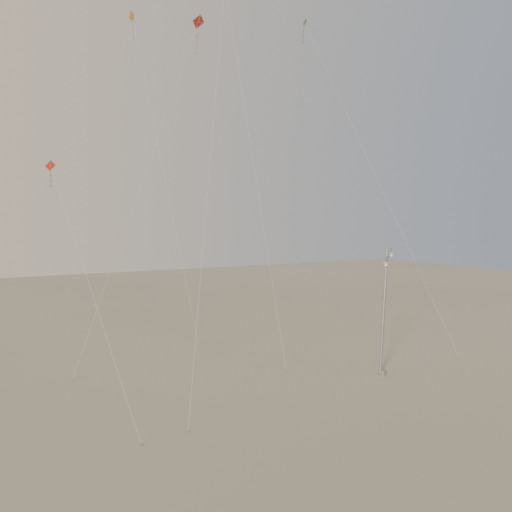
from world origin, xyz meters
TOP-DOWN VIEW (x-y plane):
  - ground at (0.00, 0.00)m, footprint 160.00×160.00m
  - street_lamp at (8.69, 3.71)m, footprint 1.47×1.06m
  - kite_1 at (-2.91, 4.11)m, footprint 5.18×4.70m
  - kite_3 at (-10.26, 8.06)m, footprint 2.05×10.22m
  - kite_4 at (9.72, 9.48)m, footprint 8.99×7.80m
  - kite_5 at (-0.51, 22.93)m, footprint 2.75×8.06m
  - kite_7 at (-0.68, 15.17)m, footprint 10.93×3.36m

SIDE VIEW (x-z plane):
  - ground at x=0.00m, z-range 0.00..0.00m
  - street_lamp at x=8.69m, z-range 0.28..8.75m
  - kite_3 at x=-10.26m, z-range 3.07..16.66m
  - kite_4 at x=9.72m, z-range 5.96..30.89m
  - kite_7 at x=-0.68m, z-range 7.95..33.23m
  - kite_1 at x=-2.91m, z-range 6.49..36.27m
  - kite_5 at x=-0.51m, z-range 7.57..35.40m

